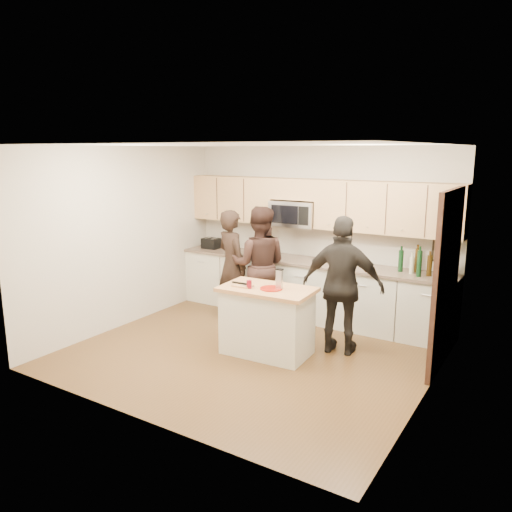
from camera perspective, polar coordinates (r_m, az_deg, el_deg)
The scene contains 21 objects.
floor at distance 6.76m, azimuth -0.58°, elevation -10.98°, with size 4.50×4.50×0.00m, color #55381D.
room_shell at distance 6.29m, azimuth -0.61°, elevation 3.70°, with size 4.52×4.02×2.71m.
back_cabinetry at distance 8.00m, azimuth 5.94°, elevation -3.78°, with size 4.50×0.66×0.94m.
upper_cabinetry at distance 7.86m, azimuth 6.85°, elevation 6.11°, with size 4.50×0.33×0.75m.
microwave at distance 8.00m, azimuth 4.47°, elevation 4.87°, with size 0.76×0.41×0.40m.
doorway at distance 6.42m, azimuth 21.03°, elevation -2.15°, with size 0.06×1.25×2.20m.
framed_picture at distance 7.49m, azimuth 20.63°, elevation 0.77°, with size 0.30×0.03×0.38m.
dish_towel at distance 8.21m, azimuth -0.56°, elevation -0.94°, with size 0.34×0.60×0.48m.
island at distance 6.58m, azimuth 1.27°, elevation -7.38°, with size 1.24×0.76×0.90m.
red_plate at distance 6.38m, azimuth 1.76°, elevation -3.74°, with size 0.29×0.29×0.02m, color #9A1A0E.
box_grater at distance 6.33m, azimuth 2.69°, elevation -2.56°, with size 0.09×0.06×0.26m.
drink_glass at distance 6.40m, azimuth -0.79°, elevation -3.27°, with size 0.07×0.07×0.10m, color maroon.
cutting_board at distance 6.51m, azimuth -1.55°, elevation -3.41°, with size 0.25×0.17×0.02m, color tan.
tongs at distance 6.55m, azimuth -1.74°, elevation -3.13°, with size 0.26×0.03×0.02m, color black.
knife at distance 6.46m, azimuth -0.92°, elevation -3.42°, with size 0.20×0.02×0.01m, color silver.
toaster at distance 8.82m, azimuth -5.16°, elevation 1.46°, with size 0.29×0.21×0.18m.
bottle_cluster at distance 7.29m, azimuth 18.63°, elevation -0.63°, with size 0.74×0.33×0.42m.
orchid at distance 7.22m, azimuth 21.32°, elevation -0.27°, with size 0.29×0.24×0.53m, color #356829.
woman_left at distance 7.85m, azimuth -2.77°, elevation -1.02°, with size 0.63×0.42×1.74m, color black.
woman_center at distance 7.68m, azimuth 0.35°, elevation -1.03°, with size 0.88×0.69×1.81m, color black.
woman_right at distance 6.58m, azimuth 9.86°, elevation -3.38°, with size 1.07×0.45×1.83m, color black.
Camera 1 is at (3.35, -5.25, 2.64)m, focal length 35.00 mm.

